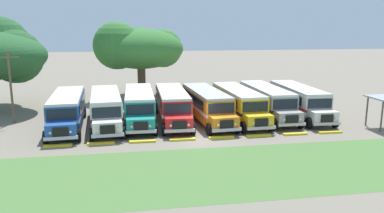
# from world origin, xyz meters

# --- Properties ---
(ground_plane) EXTENTS (220.00, 220.00, 0.00)m
(ground_plane) POSITION_xyz_m (0.00, 0.00, 0.00)
(ground_plane) COLOR slate
(foreground_grass_strip) EXTENTS (80.00, 8.70, 0.01)m
(foreground_grass_strip) POSITION_xyz_m (0.00, -6.94, 0.00)
(foreground_grass_strip) COLOR #4C7538
(foreground_grass_strip) RESTS_ON ground_plane
(parked_bus_slot_0) EXTENTS (3.23, 10.92, 2.82)m
(parked_bus_slot_0) POSITION_xyz_m (-10.81, 5.30, 1.58)
(parked_bus_slot_0) COLOR #23519E
(parked_bus_slot_0) RESTS_ON ground_plane
(parked_bus_slot_1) EXTENTS (3.35, 10.94, 2.82)m
(parked_bus_slot_1) POSITION_xyz_m (-7.55, 5.44, 1.58)
(parked_bus_slot_1) COLOR silver
(parked_bus_slot_1) RESTS_ON ground_plane
(parked_bus_slot_2) EXTENTS (2.78, 10.85, 2.82)m
(parked_bus_slot_2) POSITION_xyz_m (-4.60, 6.06, 1.58)
(parked_bus_slot_2) COLOR teal
(parked_bus_slot_2) RESTS_ON ground_plane
(parked_bus_slot_3) EXTENTS (2.83, 10.86, 2.82)m
(parked_bus_slot_3) POSITION_xyz_m (-1.58, 5.87, 1.58)
(parked_bus_slot_3) COLOR red
(parked_bus_slot_3) RESTS_ON ground_plane
(parked_bus_slot_4) EXTENTS (3.36, 10.94, 2.82)m
(parked_bus_slot_4) POSITION_xyz_m (1.57, 5.47, 1.58)
(parked_bus_slot_4) COLOR orange
(parked_bus_slot_4) RESTS_ON ground_plane
(parked_bus_slot_5) EXTENTS (3.05, 10.89, 2.82)m
(parked_bus_slot_5) POSITION_xyz_m (4.64, 5.57, 1.58)
(parked_bus_slot_5) COLOR yellow
(parked_bus_slot_5) RESTS_ON ground_plane
(parked_bus_slot_6) EXTENTS (2.77, 10.85, 2.82)m
(parked_bus_slot_6) POSITION_xyz_m (7.68, 6.21, 1.58)
(parked_bus_slot_6) COLOR #9E9993
(parked_bus_slot_6) RESTS_ON ground_plane
(parked_bus_slot_7) EXTENTS (2.88, 10.86, 2.82)m
(parked_bus_slot_7) POSITION_xyz_m (10.86, 5.96, 1.58)
(parked_bus_slot_7) COLOR silver
(parked_bus_slot_7) RESTS_ON ground_plane
(curb_wheelstop_0) EXTENTS (2.00, 0.36, 0.15)m
(curb_wheelstop_0) POSITION_xyz_m (-10.69, -0.47, 0.07)
(curb_wheelstop_0) COLOR yellow
(curb_wheelstop_0) RESTS_ON ground_plane
(curb_wheelstop_1) EXTENTS (2.00, 0.36, 0.15)m
(curb_wheelstop_1) POSITION_xyz_m (-7.64, -0.47, 0.07)
(curb_wheelstop_1) COLOR yellow
(curb_wheelstop_1) RESTS_ON ground_plane
(curb_wheelstop_2) EXTENTS (2.00, 0.36, 0.15)m
(curb_wheelstop_2) POSITION_xyz_m (-4.58, -0.47, 0.07)
(curb_wheelstop_2) COLOR yellow
(curb_wheelstop_2) RESTS_ON ground_plane
(curb_wheelstop_3) EXTENTS (2.00, 0.36, 0.15)m
(curb_wheelstop_3) POSITION_xyz_m (-1.53, -0.47, 0.07)
(curb_wheelstop_3) COLOR yellow
(curb_wheelstop_3) RESTS_ON ground_plane
(curb_wheelstop_4) EXTENTS (2.00, 0.36, 0.15)m
(curb_wheelstop_4) POSITION_xyz_m (1.53, -0.47, 0.07)
(curb_wheelstop_4) COLOR yellow
(curb_wheelstop_4) RESTS_ON ground_plane
(curb_wheelstop_5) EXTENTS (2.00, 0.36, 0.15)m
(curb_wheelstop_5) POSITION_xyz_m (4.58, -0.47, 0.07)
(curb_wheelstop_5) COLOR yellow
(curb_wheelstop_5) RESTS_ON ground_plane
(curb_wheelstop_6) EXTENTS (2.00, 0.36, 0.15)m
(curb_wheelstop_6) POSITION_xyz_m (7.64, -0.47, 0.07)
(curb_wheelstop_6) COLOR yellow
(curb_wheelstop_6) RESTS_ON ground_plane
(curb_wheelstop_7) EXTENTS (2.00, 0.36, 0.15)m
(curb_wheelstop_7) POSITION_xyz_m (10.69, -0.47, 0.07)
(curb_wheelstop_7) COLOR yellow
(curb_wheelstop_7) RESTS_ON ground_plane
(broad_shade_tree) EXTENTS (10.81, 10.48, 9.19)m
(broad_shade_tree) POSITION_xyz_m (-4.15, 18.98, 6.04)
(broad_shade_tree) COLOR brown
(broad_shade_tree) RESTS_ON ground_plane
(utility_pole) EXTENTS (1.80, 0.20, 6.51)m
(utility_pole) POSITION_xyz_m (-15.87, 7.44, 3.50)
(utility_pole) COLOR brown
(utility_pole) RESTS_ON ground_plane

